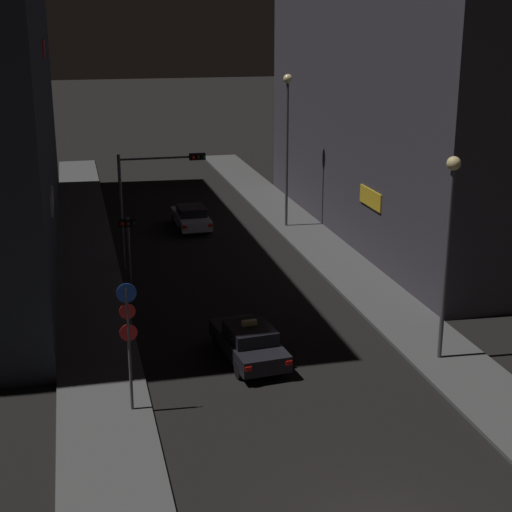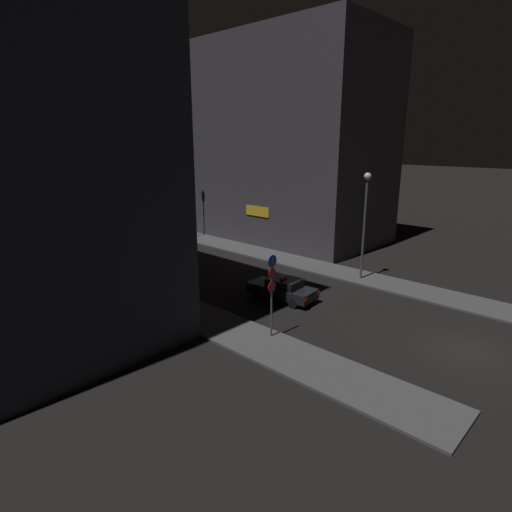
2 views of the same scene
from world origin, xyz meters
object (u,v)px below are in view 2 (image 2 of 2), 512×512
(taxi, at_px, (282,289))
(sign_pole_left, at_px, (272,288))
(far_car, at_px, (132,239))
(street_lamp_near_block, at_px, (365,208))
(traffic_light_left_kerb, at_px, (157,248))
(street_lamp_far_block, at_px, (184,177))
(traffic_light_overhead, at_px, (143,216))

(taxi, height_order, sign_pole_left, sign_pole_left)
(far_car, distance_m, street_lamp_near_block, 22.18)
(far_car, bearing_deg, street_lamp_near_block, -73.74)
(taxi, relative_size, street_lamp_near_block, 0.61)
(taxi, bearing_deg, far_car, 87.49)
(traffic_light_left_kerb, xyz_separation_m, sign_pole_left, (-0.88, -11.24, 0.10))
(street_lamp_far_block, bearing_deg, traffic_light_left_kerb, -135.64)
(taxi, xyz_separation_m, traffic_light_overhead, (-2.13, 12.21, 3.46))
(far_car, bearing_deg, sign_pole_left, -103.70)
(traffic_light_left_kerb, distance_m, sign_pole_left, 11.28)
(sign_pole_left, height_order, street_lamp_near_block, street_lamp_near_block)
(traffic_light_overhead, distance_m, street_lamp_far_block, 10.71)
(sign_pole_left, bearing_deg, street_lamp_far_block, 62.41)
(sign_pole_left, bearing_deg, far_car, 76.30)
(street_lamp_far_block, bearing_deg, street_lamp_near_block, -88.83)
(street_lamp_near_block, distance_m, street_lamp_far_block, 19.87)
(traffic_light_left_kerb, relative_size, street_lamp_far_block, 0.41)
(sign_pole_left, relative_size, street_lamp_near_block, 0.57)
(taxi, distance_m, sign_pole_left, 5.86)
(taxi, relative_size, street_lamp_far_block, 0.51)
(taxi, height_order, traffic_light_overhead, traffic_light_overhead)
(traffic_light_overhead, xyz_separation_m, street_lamp_near_block, (9.05, -13.87, 1.04))
(sign_pole_left, bearing_deg, traffic_light_overhead, 80.88)
(far_car, height_order, street_lamp_near_block, street_lamp_near_block)
(street_lamp_far_block, bearing_deg, far_car, 169.93)
(taxi, height_order, far_car, taxi)
(far_car, bearing_deg, street_lamp_far_block, -10.07)
(street_lamp_near_block, bearing_deg, far_car, 106.26)
(street_lamp_far_block, bearing_deg, sign_pole_left, -117.59)
(taxi, bearing_deg, traffic_light_overhead, 99.89)
(traffic_light_overhead, xyz_separation_m, street_lamp_far_block, (8.64, 5.97, 2.08))
(far_car, relative_size, traffic_light_left_kerb, 1.21)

